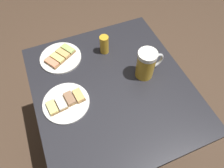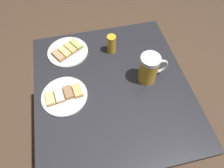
{
  "view_description": "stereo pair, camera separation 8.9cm",
  "coord_description": "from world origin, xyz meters",
  "px_view_note": "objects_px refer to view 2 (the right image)",
  "views": [
    {
      "loc": [
        0.5,
        -0.2,
        1.59
      ],
      "look_at": [
        0.0,
        0.0,
        0.78
      ],
      "focal_mm": 32.44,
      "sensor_mm": 36.0,
      "label": 1
    },
    {
      "loc": [
        0.52,
        -0.12,
        1.59
      ],
      "look_at": [
        0.0,
        0.0,
        0.78
      ],
      "focal_mm": 32.44,
      "sensor_mm": 36.0,
      "label": 2
    }
  ],
  "objects_px": {
    "plate_near": "(64,95)",
    "plate_far": "(68,51)",
    "beer_mug": "(149,69)",
    "beer_glass_small": "(111,44)"
  },
  "relations": [
    {
      "from": "plate_near",
      "to": "plate_far",
      "type": "relative_size",
      "value": 0.98
    },
    {
      "from": "plate_near",
      "to": "beer_glass_small",
      "type": "distance_m",
      "value": 0.37
    },
    {
      "from": "plate_far",
      "to": "beer_glass_small",
      "type": "relative_size",
      "value": 2.09
    },
    {
      "from": "plate_far",
      "to": "beer_mug",
      "type": "distance_m",
      "value": 0.46
    },
    {
      "from": "plate_far",
      "to": "beer_mug",
      "type": "height_order",
      "value": "beer_mug"
    },
    {
      "from": "beer_mug",
      "to": "beer_glass_small",
      "type": "distance_m",
      "value": 0.26
    },
    {
      "from": "plate_near",
      "to": "beer_glass_small",
      "type": "bearing_deg",
      "value": 130.01
    },
    {
      "from": "plate_far",
      "to": "beer_mug",
      "type": "relative_size",
      "value": 1.39
    },
    {
      "from": "plate_far",
      "to": "beer_glass_small",
      "type": "xyz_separation_m",
      "value": [
        0.04,
        0.24,
        0.04
      ]
    },
    {
      "from": "plate_near",
      "to": "beer_mug",
      "type": "xyz_separation_m",
      "value": [
        -0.01,
        0.41,
        0.07
      ]
    }
  ]
}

